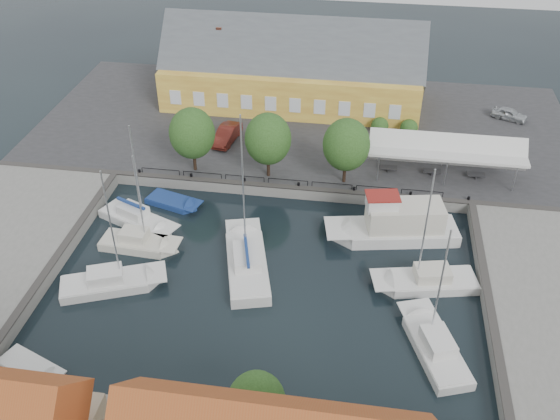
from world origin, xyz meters
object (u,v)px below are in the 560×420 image
warehouse (287,72)px  east_boat_b (427,283)px  car_silver (510,114)px  west_boat_c (111,284)px  west_boat_a (138,221)px  car_red (227,135)px  trawler (397,227)px  west_boat_b (139,245)px  launch_nw (173,203)px  launch_sw (31,370)px  east_boat_c (434,348)px  center_sailboat (247,264)px  tent_canopy (447,150)px

warehouse → east_boat_b: bearing=-62.6°
car_silver → east_boat_b: east_boat_b is taller
car_silver → west_boat_c: (-33.11, -30.86, -1.38)m
warehouse → west_boat_a: 26.24m
warehouse → car_red: warehouse is taller
west_boat_c → warehouse: bearing=74.7°
trawler → west_boat_b: 21.24m
west_boat_b → west_boat_c: (-0.47, -4.88, 0.00)m
launch_nw → trawler: bearing=-5.3°
launch_nw → launch_sw: bearing=-100.4°
east_boat_c → car_silver: bearing=74.4°
warehouse → east_boat_b: (14.71, -28.35, -4.17)m
trawler → launch_nw: (-19.76, 1.83, -0.93)m
car_red → center_sailboat: bearing=-63.6°
west_boat_b → launch_sw: 13.63m
west_boat_a → west_boat_c: west_boat_c is taller
warehouse → east_boat_c: size_ratio=2.80×
warehouse → launch_nw: (-7.34, -20.79, -4.34)m
west_boat_b → car_red: bearing=77.6°
car_red → west_boat_a: bearing=-100.6°
west_boat_c → car_silver: bearing=43.0°
west_boat_b → launch_sw: bearing=-101.3°
west_boat_a → warehouse: bearing=68.5°
car_silver → west_boat_a: 40.87m
tent_canopy → center_sailboat: 21.62m
tent_canopy → launch_nw: 25.18m
tent_canopy → west_boat_c: (-25.37, -18.23, -3.42)m
tent_canopy → car_red: bearing=171.1°
east_boat_b → west_boat_a: bearing=170.1°
car_red → west_boat_c: west_boat_c is taller
tent_canopy → trawler: trawler is taller
tent_canopy → west_boat_b: (-24.91, -13.34, -3.42)m
car_silver → launch_nw: (-31.68, -19.57, -1.55)m
tent_canopy → west_boat_c: 31.43m
west_boat_b → launch_nw: size_ratio=1.73×
center_sailboat → west_boat_a: 11.22m
trawler → east_boat_b: size_ratio=1.04×
tent_canopy → center_sailboat: center_sailboat is taller
warehouse → tent_canopy: bearing=-39.9°
west_boat_b → west_boat_c: size_ratio=0.86×
east_boat_b → launch_sw: bearing=-154.6°
center_sailboat → west_boat_a: bearing=157.8°
west_boat_b → launch_nw: (0.97, 6.41, -0.17)m
car_silver → west_boat_b: west_boat_b is taller
car_red → trawler: (17.07, -12.07, -0.77)m
east_boat_c → launch_sw: size_ratio=2.02×
west_boat_c → center_sailboat: bearing=21.2°
warehouse → launch_sw: bearing=-105.1°
tent_canopy → east_boat_b: (-1.89, -14.50, -3.42)m
center_sailboat → launch_nw: 11.18m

